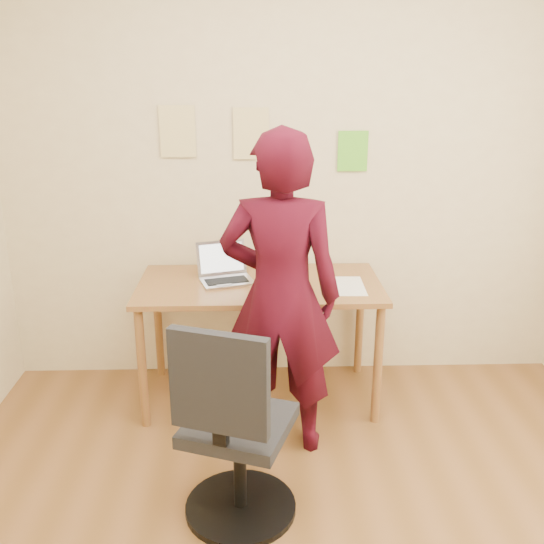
{
  "coord_description": "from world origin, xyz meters",
  "views": [
    {
      "loc": [
        -0.21,
        -1.91,
        1.92
      ],
      "look_at": [
        -0.12,
        0.95,
        0.95
      ],
      "focal_mm": 40.0,
      "sensor_mm": 36.0,
      "label": 1
    }
  ],
  "objects_px": {
    "laptop": "(225,272)",
    "phone": "(292,295)",
    "desk": "(260,297)",
    "office_chair": "(234,439)",
    "person": "(280,296)"
  },
  "relations": [
    {
      "from": "laptop",
      "to": "phone",
      "type": "distance_m",
      "value": 0.46
    },
    {
      "from": "desk",
      "to": "office_chair",
      "type": "relative_size",
      "value": 1.44
    },
    {
      "from": "desk",
      "to": "person",
      "type": "xyz_separation_m",
      "value": [
        0.1,
        -0.47,
        0.18
      ]
    },
    {
      "from": "phone",
      "to": "office_chair",
      "type": "relative_size",
      "value": 0.12
    },
    {
      "from": "desk",
      "to": "phone",
      "type": "distance_m",
      "value": 0.29
    },
    {
      "from": "desk",
      "to": "office_chair",
      "type": "height_order",
      "value": "office_chair"
    },
    {
      "from": "office_chair",
      "to": "person",
      "type": "xyz_separation_m",
      "value": [
        0.22,
        0.6,
        0.42
      ]
    },
    {
      "from": "phone",
      "to": "office_chair",
      "type": "xyz_separation_m",
      "value": [
        -0.3,
        -0.86,
        -0.33
      ]
    },
    {
      "from": "laptop",
      "to": "phone",
      "type": "height_order",
      "value": "laptop"
    },
    {
      "from": "desk",
      "to": "laptop",
      "type": "relative_size",
      "value": 3.94
    },
    {
      "from": "phone",
      "to": "person",
      "type": "relative_size",
      "value": 0.07
    },
    {
      "from": "desk",
      "to": "person",
      "type": "bearing_deg",
      "value": -78.07
    },
    {
      "from": "office_chair",
      "to": "desk",
      "type": "bearing_deg",
      "value": 103.27
    },
    {
      "from": "office_chair",
      "to": "phone",
      "type": "bearing_deg",
      "value": 90.89
    },
    {
      "from": "desk",
      "to": "laptop",
      "type": "height_order",
      "value": "laptop"
    }
  ]
}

